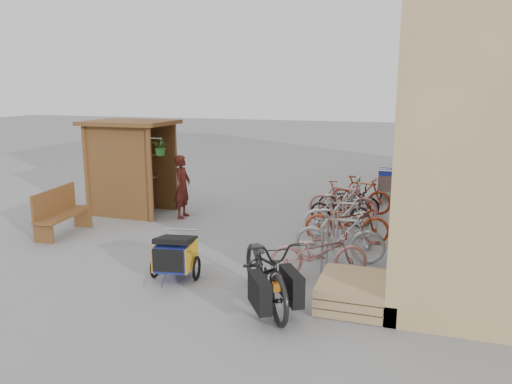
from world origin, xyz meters
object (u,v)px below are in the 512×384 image
(bike_4, at_px, (340,209))
(bench, at_px, (60,211))
(shopping_carts, at_px, (389,180))
(bike_0, at_px, (319,252))
(cargo_bike, at_px, (266,270))
(person_kiosk, at_px, (183,187))
(bike_7, at_px, (361,195))
(child_trailer, at_px, (175,254))
(bike_2, at_px, (347,221))
(pallet_stack, at_px, (353,292))
(bike_1, at_px, (340,236))
(bike_6, at_px, (349,200))
(kiosk, at_px, (128,154))
(bike_5, at_px, (343,201))
(bike_3, at_px, (340,216))

(bike_4, bearing_deg, bench, 125.09)
(shopping_carts, bearing_deg, bike_0, -96.06)
(cargo_bike, relative_size, person_kiosk, 1.40)
(bike_7, bearing_deg, person_kiosk, 122.77)
(child_trailer, bearing_deg, bench, 147.36)
(shopping_carts, relative_size, child_trailer, 1.07)
(bike_2, bearing_deg, shopping_carts, -11.64)
(person_kiosk, bearing_deg, bike_2, -104.78)
(pallet_stack, relative_size, bike_7, 0.74)
(bike_4, distance_m, bike_7, 1.44)
(bike_0, xyz_separation_m, bike_7, (0.15, 4.81, 0.04))
(child_trailer, bearing_deg, bike_7, 56.74)
(bike_1, relative_size, bike_6, 1.09)
(kiosk, height_order, bike_2, kiosk)
(bike_2, distance_m, bike_5, 1.67)
(child_trailer, height_order, bike_2, bike_2)
(child_trailer, distance_m, bike_3, 3.99)
(bench, relative_size, bike_0, 1.00)
(bench, distance_m, bike_7, 7.35)
(bike_6, bearing_deg, bike_4, 173.88)
(kiosk, bearing_deg, bench, -100.55)
(child_trailer, height_order, bike_7, bike_7)
(bench, relative_size, cargo_bike, 0.76)
(shopping_carts, xyz_separation_m, bike_4, (-0.88, -3.42, -0.16))
(bike_3, bearing_deg, bike_4, 2.80)
(child_trailer, bearing_deg, bike_4, 53.31)
(person_kiosk, bearing_deg, bike_4, -86.81)
(bike_0, relative_size, bike_2, 0.96)
(kiosk, distance_m, bike_7, 6.10)
(person_kiosk, distance_m, bike_3, 4.07)
(person_kiosk, relative_size, bike_6, 1.02)
(bike_7, bearing_deg, pallet_stack, -165.83)
(kiosk, relative_size, bench, 1.48)
(bike_3, distance_m, bike_5, 1.33)
(shopping_carts, xyz_separation_m, bike_2, (-0.54, -4.71, -0.09))
(bike_0, distance_m, bike_4, 3.41)
(child_trailer, height_order, bike_6, bike_6)
(bike_5, relative_size, bike_6, 1.11)
(shopping_carts, xyz_separation_m, person_kiosk, (-4.76, -3.90, 0.24))
(bike_1, xyz_separation_m, bike_4, (-0.38, 2.54, -0.11))
(bike_4, xyz_separation_m, bike_6, (0.06, 0.98, 0.01))
(bike_7, bearing_deg, bike_1, -170.46)
(bench, bearing_deg, person_kiosk, 40.89)
(cargo_bike, distance_m, bike_2, 3.57)
(child_trailer, relative_size, bike_3, 0.86)
(bike_6, bearing_deg, bike_0, 178.45)
(bench, bearing_deg, bike_3, 8.03)
(pallet_stack, relative_size, bike_4, 0.79)
(bike_0, bearing_deg, bike_4, -16.61)
(shopping_carts, bearing_deg, person_kiosk, -140.68)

